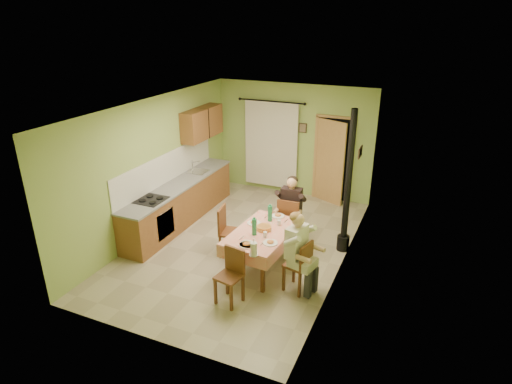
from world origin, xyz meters
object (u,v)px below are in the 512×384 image
at_px(chair_far, 290,230).
at_px(stove_flue, 347,202).
at_px(chair_near, 230,287).
at_px(man_right, 298,244).
at_px(dining_table, 263,250).
at_px(man_far, 291,203).
at_px(chair_left, 231,241).
at_px(chair_right, 297,275).

xyz_separation_m(chair_far, stove_flue, (1.05, 0.16, 0.73)).
bearing_deg(chair_near, man_right, -129.32).
relative_size(chair_far, stove_flue, 0.36).
relative_size(dining_table, chair_near, 1.76).
height_order(dining_table, man_far, man_far).
bearing_deg(chair_left, stove_flue, 108.47).
height_order(chair_left, man_right, man_right).
bearing_deg(chair_right, chair_far, 37.90).
bearing_deg(chair_far, chair_near, -98.61).
relative_size(chair_left, stove_flue, 0.35).
height_order(chair_right, man_right, man_right).
bearing_deg(chair_left, man_far, 125.67).
bearing_deg(chair_right, chair_left, 82.91).
relative_size(chair_right, chair_left, 0.94).
xyz_separation_m(chair_far, chair_left, (-0.88, -0.88, -0.00)).
xyz_separation_m(man_far, stove_flue, (1.05, 0.15, 0.15)).
xyz_separation_m(chair_far, man_right, (0.64, -1.47, 0.59)).
bearing_deg(stove_flue, chair_right, -103.94).
distance_m(chair_near, chair_left, 1.48).
xyz_separation_m(chair_right, man_right, (-0.01, 0.00, 0.59)).
bearing_deg(chair_near, man_far, -85.92).
bearing_deg(chair_far, man_far, 90.00).
distance_m(dining_table, chair_near, 1.14).
xyz_separation_m(chair_far, chair_right, (0.65, -1.47, -0.00)).
bearing_deg(dining_table, chair_far, 87.09).
xyz_separation_m(chair_far, man_far, (-0.00, 0.01, 0.59)).
bearing_deg(chair_far, dining_table, -99.87).
bearing_deg(man_far, stove_flue, 5.36).
bearing_deg(dining_table, stove_flue, 50.76).
bearing_deg(stove_flue, man_right, -104.35).
height_order(man_far, man_right, same).
relative_size(chair_right, man_far, 0.66).
relative_size(chair_near, chair_left, 0.95).
bearing_deg(chair_left, man_right, 59.00).
relative_size(chair_left, man_far, 0.71).
height_order(chair_far, man_right, man_right).
height_order(dining_table, chair_right, chair_right).
relative_size(dining_table, chair_far, 1.63).
height_order(man_far, stove_flue, stove_flue).
relative_size(dining_table, stove_flue, 0.58).
bearing_deg(dining_table, man_right, -21.46).
bearing_deg(man_right, chair_left, 82.86).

